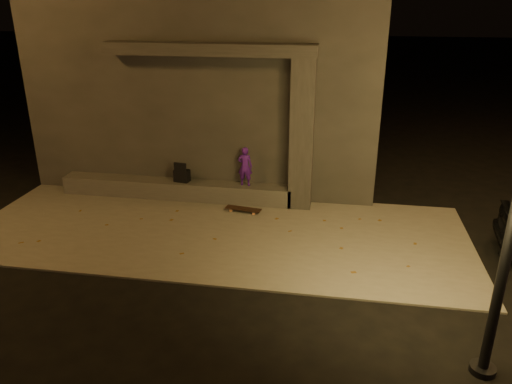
% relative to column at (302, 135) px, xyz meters
% --- Properties ---
extents(ground, '(120.00, 120.00, 0.00)m').
position_rel_column_xyz_m(ground, '(-1.70, -3.75, -1.84)').
color(ground, black).
rests_on(ground, ground).
extents(sidewalk, '(11.00, 4.40, 0.04)m').
position_rel_column_xyz_m(sidewalk, '(-1.70, -1.75, -1.82)').
color(sidewalk, slate).
rests_on(sidewalk, ground).
extents(building, '(9.00, 5.10, 5.22)m').
position_rel_column_xyz_m(building, '(-2.70, 2.74, 0.77)').
color(building, '#34322F').
rests_on(building, ground).
extents(ledge, '(6.00, 0.55, 0.45)m').
position_rel_column_xyz_m(ledge, '(-3.20, 0.00, -1.58)').
color(ledge, '#4E4C46').
rests_on(ledge, sidewalk).
extents(column, '(0.55, 0.55, 3.60)m').
position_rel_column_xyz_m(column, '(0.00, 0.00, 0.00)').
color(column, '#34322F').
rests_on(column, sidewalk).
extents(canopy, '(5.00, 0.70, 0.28)m').
position_rel_column_xyz_m(canopy, '(-2.20, 0.05, 1.94)').
color(canopy, '#34322F').
rests_on(canopy, column).
extents(skateboarder, '(0.37, 0.25, 0.99)m').
position_rel_column_xyz_m(skateboarder, '(-1.38, 0.00, -0.85)').
color(skateboarder, '#4F189D').
rests_on(skateboarder, ledge).
extents(backpack, '(0.41, 0.30, 0.53)m').
position_rel_column_xyz_m(backpack, '(-3.02, 0.00, -1.17)').
color(backpack, black).
rests_on(backpack, ledge).
extents(skateboard, '(0.90, 0.36, 0.10)m').
position_rel_column_xyz_m(skateboard, '(-1.31, -0.65, -1.72)').
color(skateboard, black).
rests_on(skateboard, sidewalk).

